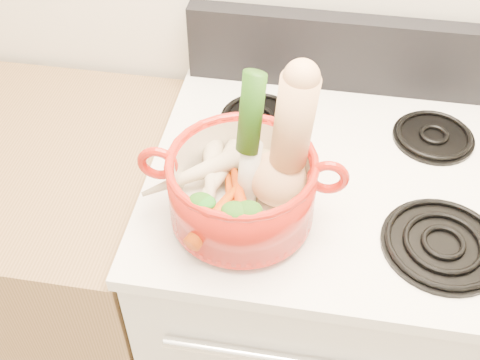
% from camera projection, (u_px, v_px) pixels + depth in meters
% --- Properties ---
extents(stove_body, '(0.76, 0.65, 0.92)m').
position_uv_depth(stove_body, '(319.00, 306.00, 1.58)').
color(stove_body, silver).
rests_on(stove_body, floor).
extents(cooktop, '(0.78, 0.67, 0.03)m').
position_uv_depth(cooktop, '(341.00, 178.00, 1.24)').
color(cooktop, white).
rests_on(cooktop, stove_body).
extents(control_backsplash, '(0.76, 0.05, 0.18)m').
position_uv_depth(control_backsplash, '(353.00, 54.00, 1.37)').
color(control_backsplash, black).
rests_on(control_backsplash, cooktop).
extents(burner_front_left, '(0.22, 0.22, 0.02)m').
position_uv_depth(burner_front_left, '(236.00, 217.00, 1.13)').
color(burner_front_left, black).
rests_on(burner_front_left, cooktop).
extents(burner_front_right, '(0.22, 0.22, 0.02)m').
position_uv_depth(burner_front_right, '(443.00, 243.00, 1.09)').
color(burner_front_right, black).
rests_on(burner_front_right, cooktop).
extents(burner_back_left, '(0.17, 0.17, 0.02)m').
position_uv_depth(burner_back_left, '(259.00, 117.00, 1.34)').
color(burner_back_left, black).
rests_on(burner_back_left, cooktop).
extents(burner_back_right, '(0.17, 0.17, 0.02)m').
position_uv_depth(burner_back_right, '(434.00, 135.00, 1.29)').
color(burner_back_right, black).
rests_on(burner_back_right, cooktop).
extents(dutch_oven, '(0.28, 0.28, 0.13)m').
position_uv_depth(dutch_oven, '(242.00, 188.00, 1.08)').
color(dutch_oven, '#AE1A0E').
rests_on(dutch_oven, burner_front_left).
extents(pot_handle_left, '(0.07, 0.02, 0.07)m').
position_uv_depth(pot_handle_left, '(158.00, 163.00, 1.06)').
color(pot_handle_left, '#AE1A0E').
rests_on(pot_handle_left, dutch_oven).
extents(pot_handle_right, '(0.07, 0.02, 0.07)m').
position_uv_depth(pot_handle_right, '(328.00, 177.00, 1.04)').
color(pot_handle_right, '#AE1A0E').
rests_on(pot_handle_right, dutch_oven).
extents(squash, '(0.17, 0.16, 0.28)m').
position_uv_depth(squash, '(291.00, 143.00, 1.02)').
color(squash, '#DEAA71').
rests_on(squash, dutch_oven).
extents(leek, '(0.07, 0.10, 0.28)m').
position_uv_depth(leek, '(249.00, 142.00, 1.02)').
color(leek, beige).
rests_on(leek, dutch_oven).
extents(ginger, '(0.10, 0.08, 0.04)m').
position_uv_depth(ginger, '(249.00, 159.00, 1.16)').
color(ginger, '#D6C184').
rests_on(ginger, dutch_oven).
extents(parsnip_0, '(0.10, 0.21, 0.06)m').
position_uv_depth(parsnip_0, '(210.00, 188.00, 1.11)').
color(parsnip_0, beige).
rests_on(parsnip_0, dutch_oven).
extents(parsnip_1, '(0.09, 0.20, 0.06)m').
position_uv_depth(parsnip_1, '(214.00, 182.00, 1.10)').
color(parsnip_1, beige).
rests_on(parsnip_1, dutch_oven).
extents(parsnip_2, '(0.08, 0.22, 0.07)m').
position_uv_depth(parsnip_2, '(211.00, 172.00, 1.11)').
color(parsnip_2, beige).
rests_on(parsnip_2, dutch_oven).
extents(parsnip_3, '(0.19, 0.14, 0.06)m').
position_uv_depth(parsnip_3, '(191.00, 174.00, 1.10)').
color(parsnip_3, beige).
rests_on(parsnip_3, dutch_oven).
extents(carrot_0, '(0.08, 0.18, 0.05)m').
position_uv_depth(carrot_0, '(231.00, 206.00, 1.08)').
color(carrot_0, '#D24E0A').
rests_on(carrot_0, dutch_oven).
extents(carrot_1, '(0.08, 0.16, 0.05)m').
position_uv_depth(carrot_1, '(215.00, 215.00, 1.06)').
color(carrot_1, '#D34C0A').
rests_on(carrot_1, dutch_oven).
extents(carrot_2, '(0.09, 0.19, 0.05)m').
position_uv_depth(carrot_2, '(240.00, 199.00, 1.07)').
color(carrot_2, '#C63809').
rests_on(carrot_2, dutch_oven).
extents(carrot_3, '(0.07, 0.14, 0.04)m').
position_uv_depth(carrot_3, '(222.00, 208.00, 1.05)').
color(carrot_3, '#D54B0A').
rests_on(carrot_3, dutch_oven).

